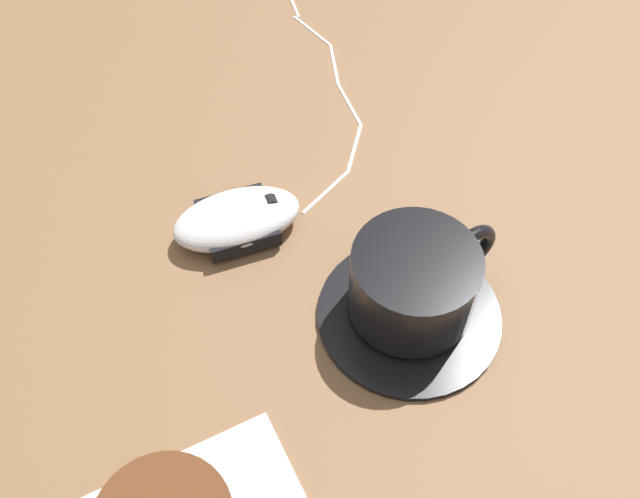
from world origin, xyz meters
name	(u,v)px	position (x,y,z in m)	size (l,w,h in m)	color
ground_plane	(347,389)	(0.00, 0.00, 0.00)	(3.00, 3.00, 0.00)	brown
saucer	(409,313)	(-0.05, 0.05, 0.00)	(0.14, 0.14, 0.01)	black
coffee_cup	(415,281)	(-0.06, 0.06, 0.04)	(0.09, 0.11, 0.06)	black
computer_mouse	(237,219)	(-0.15, -0.07, 0.02)	(0.08, 0.11, 0.03)	silver
mouse_cable	(318,65)	(-0.34, 0.02, 0.00)	(0.38, 0.07, 0.00)	white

